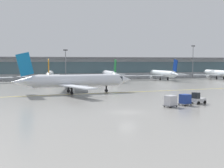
# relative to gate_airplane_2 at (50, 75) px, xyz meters

# --- Properties ---
(ground_plane) EXTENTS (400.00, 400.00, 0.00)m
(ground_plane) POSITION_rel_gate_airplane_2_xyz_m (7.04, -72.35, -2.58)
(ground_plane) COLOR gray
(taxiway_centreline_stripe) EXTENTS (109.70, 8.87, 0.01)m
(taxiway_centreline_stripe) POSITION_rel_gate_airplane_2_xyz_m (3.76, -45.95, -2.58)
(taxiway_centreline_stripe) COLOR yellow
(taxiway_centreline_stripe) RESTS_ON ground_plane
(terminal_concourse) EXTENTS (184.92, 11.00, 9.60)m
(terminal_concourse) POSITION_rel_gate_airplane_2_xyz_m (7.04, 18.00, 2.34)
(terminal_concourse) COLOR #B2B7BC
(terminal_concourse) RESTS_ON ground_plane
(gate_airplane_2) EXTENTS (24.07, 26.01, 8.61)m
(gate_airplane_2) POSITION_rel_gate_airplane_2_xyz_m (0.00, 0.00, 0.00)
(gate_airplane_2) COLOR white
(gate_airplane_2) RESTS_ON ground_plane
(gate_airplane_3) EXTENTS (24.14, 26.00, 8.61)m
(gate_airplane_3) POSITION_rel_gate_airplane_2_xyz_m (23.16, -2.32, 0.00)
(gate_airplane_3) COLOR silver
(gate_airplane_3) RESTS_ON ground_plane
(gate_airplane_4) EXTENTS (24.18, 25.96, 8.61)m
(gate_airplane_4) POSITION_rel_gate_airplane_2_xyz_m (45.93, -3.02, 0.00)
(gate_airplane_4) COLOR white
(gate_airplane_4) RESTS_ON ground_plane
(gate_airplane_5) EXTENTS (24.16, 25.99, 8.61)m
(gate_airplane_5) POSITION_rel_gate_airplane_2_xyz_m (71.80, -4.62, 0.00)
(gate_airplane_5) COLOR white
(gate_airplane_5) RESTS_ON ground_plane
(taxiing_regional_jet) EXTENTS (29.67, 27.50, 9.82)m
(taxiing_regional_jet) POSITION_rel_gate_airplane_2_xyz_m (3.38, -43.98, 0.36)
(taxiing_regional_jet) COLOR silver
(taxiing_regional_jet) RESTS_ON ground_plane
(baggage_tug) EXTENTS (2.90, 2.24, 2.10)m
(baggage_tug) POSITION_rel_gate_airplane_2_xyz_m (22.12, -67.45, -1.69)
(baggage_tug) COLOR silver
(baggage_tug) RESTS_ON ground_plane
(cargo_dolly_lead) EXTENTS (2.49, 2.16, 1.94)m
(cargo_dolly_lead) POSITION_rel_gate_airplane_2_xyz_m (18.97, -68.45, -1.53)
(cargo_dolly_lead) COLOR #595B60
(cargo_dolly_lead) RESTS_ON ground_plane
(cargo_dolly_trailing) EXTENTS (2.49, 2.16, 1.94)m
(cargo_dolly_trailing) POSITION_rel_gate_airplane_2_xyz_m (15.62, -69.52, -1.53)
(cargo_dolly_trailing) COLOR #595B60
(cargo_dolly_trailing) RESTS_ON ground_plane
(apron_light_mast_1) EXTENTS (1.80, 0.36, 12.70)m
(apron_light_mast_1) POSITION_rel_gate_airplane_2_xyz_m (7.20, 9.73, 4.44)
(apron_light_mast_1) COLOR gray
(apron_light_mast_1) RESTS_ON ground_plane
(apron_light_mast_2) EXTENTS (1.80, 0.36, 15.28)m
(apron_light_mast_2) POSITION_rel_gate_airplane_2_xyz_m (67.65, 9.70, 5.75)
(apron_light_mast_2) COLOR gray
(apron_light_mast_2) RESTS_ON ground_plane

